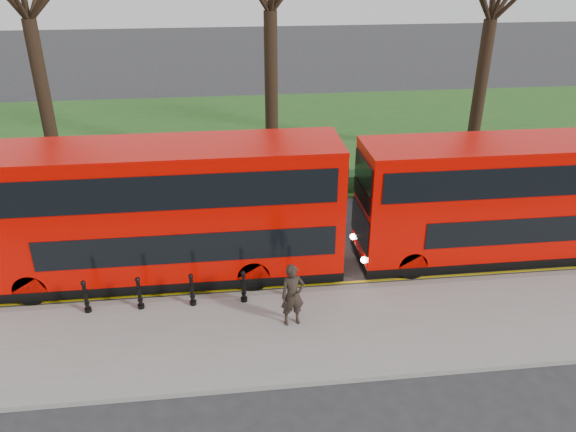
{
  "coord_description": "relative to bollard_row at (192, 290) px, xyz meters",
  "views": [
    {
      "loc": [
        -0.24,
        -15.4,
        9.86
      ],
      "look_at": [
        1.64,
        0.5,
        2.0
      ],
      "focal_mm": 35.0,
      "sensor_mm": 36.0,
      "label": 1
    }
  ],
  "objects": [
    {
      "name": "yellow_line_outer",
      "position": [
        1.42,
        0.65,
        -0.64
      ],
      "size": [
        60.0,
        0.1,
        0.01
      ],
      "primitive_type": "cube",
      "color": "yellow",
      "rests_on": "ground"
    },
    {
      "name": "kerb",
      "position": [
        1.42,
        0.35,
        -0.57
      ],
      "size": [
        60.0,
        0.25,
        0.16
      ],
      "primitive_type": "cube",
      "color": "slate",
      "rests_on": "ground"
    },
    {
      "name": "pavement",
      "position": [
        1.42,
        -1.65,
        -0.57
      ],
      "size": [
        60.0,
        4.0,
        0.15
      ],
      "primitive_type": "cube",
      "color": "gray",
      "rests_on": "ground"
    },
    {
      "name": "yellow_line_inner",
      "position": [
        1.42,
        0.85,
        -0.64
      ],
      "size": [
        60.0,
        0.1,
        0.01
      ],
      "primitive_type": "cube",
      "color": "yellow",
      "rests_on": "ground"
    },
    {
      "name": "pedestrian",
      "position": [
        2.83,
        -1.23,
        0.43
      ],
      "size": [
        0.74,
        0.55,
        1.86
      ],
      "primitive_type": "imported",
      "rotation": [
        0.0,
        0.0,
        0.17
      ],
      "color": "black",
      "rests_on": "pavement"
    },
    {
      "name": "grass_verge",
      "position": [
        1.42,
        16.35,
        -0.62
      ],
      "size": [
        60.0,
        18.0,
        0.06
      ],
      "primitive_type": "cube",
      "color": "#22501A",
      "rests_on": "ground"
    },
    {
      "name": "ground",
      "position": [
        1.42,
        1.35,
        -0.65
      ],
      "size": [
        120.0,
        120.0,
        0.0
      ],
      "primitive_type": "plane",
      "color": "#28282B",
      "rests_on": "ground"
    },
    {
      "name": "hedge",
      "position": [
        1.42,
        8.15,
        -0.25
      ],
      "size": [
        60.0,
        0.9,
        0.8
      ],
      "primitive_type": "cube",
      "color": "black",
      "rests_on": "ground"
    },
    {
      "name": "bus_rear",
      "position": [
        10.66,
        1.96,
        1.44
      ],
      "size": [
        10.42,
        2.39,
        4.14
      ],
      "color": "#CD0700",
      "rests_on": "ground"
    },
    {
      "name": "bollard_row",
      "position": [
        0.0,
        0.0,
        0.0
      ],
      "size": [
        6.2,
        0.15,
        1.0
      ],
      "color": "black",
      "rests_on": "pavement"
    },
    {
      "name": "bus_lead",
      "position": [
        -0.88,
        1.96,
        1.59
      ],
      "size": [
        11.18,
        2.57,
        4.45
      ],
      "color": "#CD0700",
      "rests_on": "ground"
    }
  ]
}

